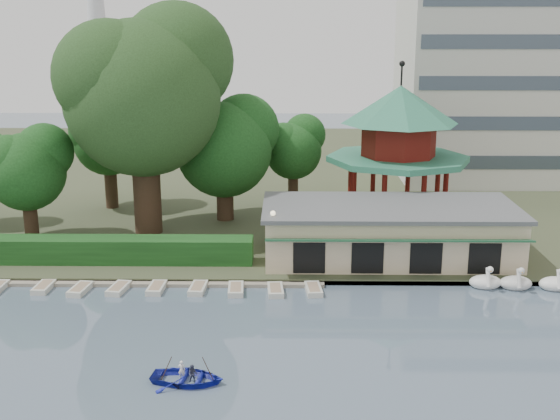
{
  "coord_description": "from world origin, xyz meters",
  "views": [
    {
      "loc": [
        2.56,
        -27.59,
        17.21
      ],
      "look_at": [
        2.0,
        18.0,
        5.0
      ],
      "focal_mm": 45.0,
      "sensor_mm": 36.0,
      "label": 1
    }
  ],
  "objects_px": {
    "boathouse": "(389,231)",
    "rowboat_with_passengers": "(187,373)",
    "big_tree": "(144,86)",
    "dock": "(75,281)",
    "pavilion": "(399,140)"
  },
  "relations": [
    {
      "from": "boathouse",
      "to": "rowboat_with_passengers",
      "type": "distance_m",
      "value": 22.25
    },
    {
      "from": "boathouse",
      "to": "big_tree",
      "type": "height_order",
      "value": "big_tree"
    },
    {
      "from": "boathouse",
      "to": "dock",
      "type": "bearing_deg",
      "value": -167.76
    },
    {
      "from": "dock",
      "to": "boathouse",
      "type": "distance_m",
      "value": 22.62
    },
    {
      "from": "pavilion",
      "to": "dock",
      "type": "bearing_deg",
      "value": -148.34
    },
    {
      "from": "dock",
      "to": "pavilion",
      "type": "distance_m",
      "value": 29.14
    },
    {
      "from": "big_tree",
      "to": "pavilion",
      "type": "bearing_deg",
      "value": 10.33
    },
    {
      "from": "big_tree",
      "to": "dock",
      "type": "bearing_deg",
      "value": -106.07
    },
    {
      "from": "dock",
      "to": "pavilion",
      "type": "relative_size",
      "value": 2.52
    },
    {
      "from": "boathouse",
      "to": "big_tree",
      "type": "relative_size",
      "value": 1.0
    },
    {
      "from": "boathouse",
      "to": "pavilion",
      "type": "height_order",
      "value": "pavilion"
    },
    {
      "from": "boathouse",
      "to": "rowboat_with_passengers",
      "type": "height_order",
      "value": "boathouse"
    },
    {
      "from": "boathouse",
      "to": "pavilion",
      "type": "distance_m",
      "value": 11.43
    },
    {
      "from": "dock",
      "to": "rowboat_with_passengers",
      "type": "relative_size",
      "value": 6.18
    },
    {
      "from": "dock",
      "to": "boathouse",
      "type": "bearing_deg",
      "value": 12.24
    }
  ]
}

